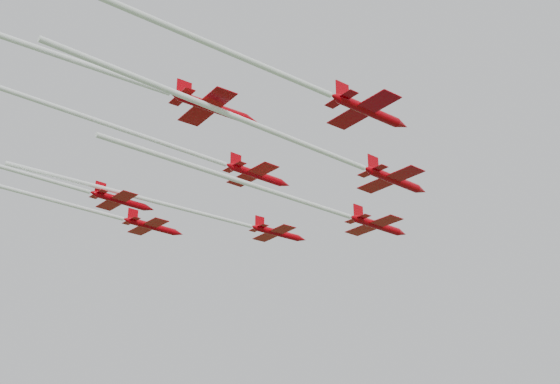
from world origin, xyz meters
The scene contains 8 objects.
jet_lead centered at (1.77, -0.74, 48.30)m, with size 20.01×50.04×2.86m.
jet_row2_left centered at (-14.51, -2.89, 49.25)m, with size 20.04×45.70×2.55m.
jet_row2_right centered at (9.31, -13.46, 49.59)m, with size 20.52×53.29×2.89m.
jet_row3_left centered at (-32.42, -19.91, 50.13)m, with size 22.04×61.42×2.58m.
jet_row3_mid centered at (-6.34, -17.52, 51.28)m, with size 16.39×40.88×2.60m.
jet_row3_right centered at (13.63, -32.74, 49.33)m, with size 22.24×52.10×2.71m.
jet_row4_left centered at (-24.98, -30.86, 48.30)m, with size 18.79×52.64×2.35m.
jet_row4_right centered at (-1.74, -39.27, 50.57)m, with size 22.59×48.50×2.67m.
Camera 1 is at (44.87, -82.44, 10.97)m, focal length 45.00 mm.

